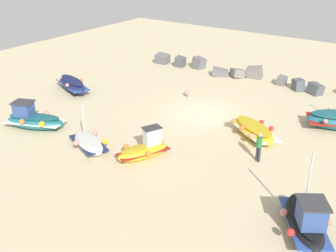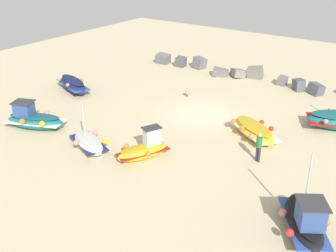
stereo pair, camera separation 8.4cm
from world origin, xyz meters
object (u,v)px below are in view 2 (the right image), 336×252
(fishing_boat_4, at_px, (254,130))
(mooring_buoy_0, at_px, (187,93))
(fishing_boat_2, at_px, (73,85))
(fishing_boat_6, at_px, (144,149))
(person_walking, at_px, (259,145))
(fishing_boat_3, at_px, (89,143))
(fishing_boat_1, at_px, (34,119))
(fishing_boat_5, at_px, (305,221))

(fishing_boat_4, height_order, mooring_buoy_0, fishing_boat_4)
(fishing_boat_2, relative_size, fishing_boat_6, 1.31)
(fishing_boat_4, xyz_separation_m, person_walking, (1.45, -2.66, 0.54))
(person_walking, bearing_deg, fishing_boat_3, -43.82)
(fishing_boat_3, bearing_deg, fishing_boat_4, 66.96)
(fishing_boat_3, distance_m, mooring_buoy_0, 10.46)
(fishing_boat_1, height_order, fishing_boat_4, fishing_boat_1)
(fishing_boat_3, bearing_deg, fishing_boat_2, 164.23)
(person_walking, bearing_deg, mooring_buoy_0, -106.55)
(fishing_boat_3, xyz_separation_m, fishing_boat_5, (12.52, -0.20, 0.22))
(fishing_boat_6, xyz_separation_m, mooring_buoy_0, (-3.26, 9.43, -0.21))
(fishing_boat_3, relative_size, mooring_buoy_0, 6.24)
(fishing_boat_1, xyz_separation_m, fishing_boat_5, (17.43, -0.28, 0.05))
(fishing_boat_1, xyz_separation_m, mooring_buoy_0, (4.88, 10.38, -0.26))
(fishing_boat_5, bearing_deg, fishing_boat_4, -175.36)
(fishing_boat_2, relative_size, mooring_buoy_0, 7.96)
(fishing_boat_3, height_order, fishing_boat_4, fishing_boat_3)
(fishing_boat_2, distance_m, person_walking, 16.64)
(fishing_boat_5, height_order, person_walking, fishing_boat_5)
(fishing_boat_4, relative_size, fishing_boat_5, 1.07)
(fishing_boat_1, height_order, fishing_boat_2, fishing_boat_1)
(fishing_boat_1, height_order, fishing_boat_5, fishing_boat_5)
(fishing_boat_1, xyz_separation_m, person_walking, (13.40, 4.21, 0.38))
(fishing_boat_2, bearing_deg, mooring_buoy_0, -131.41)
(fishing_boat_1, bearing_deg, mooring_buoy_0, -137.69)
(fishing_boat_1, relative_size, fishing_boat_4, 1.02)
(mooring_buoy_0, bearing_deg, fishing_boat_4, -26.39)
(person_walking, height_order, mooring_buoy_0, person_walking)
(fishing_boat_4, xyz_separation_m, mooring_buoy_0, (-7.07, 3.51, -0.10))
(fishing_boat_6, bearing_deg, fishing_boat_3, 132.28)
(fishing_boat_5, bearing_deg, fishing_boat_2, -140.35)
(person_walking, distance_m, mooring_buoy_0, 10.54)
(fishing_boat_2, bearing_deg, person_walking, -165.88)
(fishing_boat_4, bearing_deg, fishing_boat_2, 37.35)
(person_walking, xyz_separation_m, mooring_buoy_0, (-8.52, 6.17, -0.64))
(fishing_boat_5, bearing_deg, person_walking, -170.92)
(fishing_boat_4, height_order, fishing_boat_6, fishing_boat_6)
(fishing_boat_6, bearing_deg, mooring_buoy_0, 43.71)
(fishing_boat_1, distance_m, fishing_boat_6, 8.20)
(person_walking, bearing_deg, fishing_boat_4, -132.05)
(fishing_boat_4, relative_size, mooring_buoy_0, 7.67)
(fishing_boat_3, bearing_deg, fishing_boat_1, -158.68)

